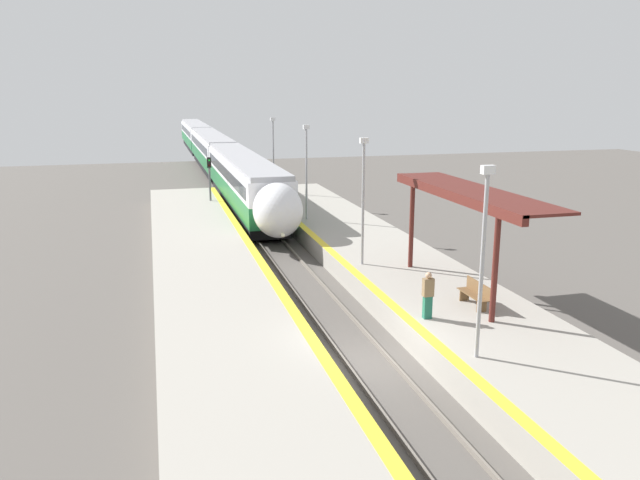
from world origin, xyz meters
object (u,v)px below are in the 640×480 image
object	(u,v)px
person_waiting	(428,295)
lamppost_farthest	(273,150)
lamppost_near	(483,251)
lamppost_far	(306,166)
train	(213,151)
platform_bench	(475,293)
lamppost_mid	(363,193)
railway_signal	(210,179)

from	to	relation	value
person_waiting	lamppost_farthest	distance (m)	27.52
lamppost_near	lamppost_far	size ratio (longest dim) A/B	1.00
person_waiting	lamppost_near	distance (m)	4.01
train	lamppost_farthest	size ratio (longest dim) A/B	13.11
train	platform_bench	bearing A→B (deg)	-84.48
train	lamppost_far	xyz separation A→B (m)	(2.49, -31.06, 1.88)
person_waiting	lamppost_mid	world-z (taller)	lamppost_mid
railway_signal	lamppost_mid	distance (m)	18.89
railway_signal	platform_bench	bearing A→B (deg)	-73.89
train	platform_bench	world-z (taller)	train
lamppost_mid	lamppost_near	bearing A→B (deg)	-90.00
lamppost_farthest	lamppost_near	bearing A→B (deg)	-90.00
lamppost_farthest	train	bearing A→B (deg)	96.81
person_waiting	lamppost_far	xyz separation A→B (m)	(0.06, 17.20, 2.33)
train	lamppost_farthest	bearing A→B (deg)	-83.19
train	platform_bench	distance (m)	47.79
lamppost_far	lamppost_farthest	world-z (taller)	same
platform_bench	lamppost_far	bearing A→B (deg)	97.29
train	person_waiting	xyz separation A→B (m)	(2.43, -48.25, -0.45)
train	lamppost_far	size ratio (longest dim) A/B	13.11
lamppost_far	train	bearing A→B (deg)	94.58
lamppost_farthest	lamppost_far	bearing A→B (deg)	-90.00
person_waiting	lamppost_near	world-z (taller)	lamppost_near
train	lamppost_farthest	xyz separation A→B (m)	(2.49, -20.83, 1.88)
lamppost_near	railway_signal	bearing A→B (deg)	99.88
person_waiting	lamppost_far	size ratio (longest dim) A/B	0.29
lamppost_near	lamppost_far	distance (m)	20.46
person_waiting	lamppost_near	xyz separation A→B (m)	(0.06, -3.26, 2.33)
lamppost_mid	lamppost_farthest	world-z (taller)	same
train	lamppost_far	distance (m)	31.21
person_waiting	lamppost_farthest	world-z (taller)	lamppost_farthest
platform_bench	lamppost_mid	xyz separation A→B (m)	(-2.11, 6.27, 2.69)
railway_signal	lamppost_farthest	xyz separation A→B (m)	(4.94, 2.30, 1.68)
train	person_waiting	bearing A→B (deg)	-87.12
railway_signal	lamppost_far	bearing A→B (deg)	-58.05
train	person_waiting	world-z (taller)	train
person_waiting	railway_signal	distance (m)	25.60
platform_bench	person_waiting	world-z (taller)	person_waiting
lamppost_far	lamppost_farthest	distance (m)	10.23
person_waiting	lamppost_far	world-z (taller)	lamppost_far
lamppost_mid	lamppost_far	distance (m)	10.23
lamppost_mid	person_waiting	bearing A→B (deg)	-90.48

